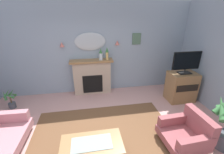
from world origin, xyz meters
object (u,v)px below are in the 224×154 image
at_px(wall_sconce_right, 117,43).
at_px(armchair_by_coffee_table, 187,132).
at_px(mantel_vase_right, 101,54).
at_px(coffee_table, 92,146).
at_px(wall_mirror, 90,42).
at_px(fireplace, 92,77).
at_px(framed_picture, 137,39).
at_px(potted_plant_small_fern, 11,100).
at_px(wall_sconce_left, 62,45).
at_px(mantel_vase_left, 107,53).
at_px(tv_cabinet, 181,87).
at_px(tv_flatscreen, 187,62).

distance_m(wall_sconce_right, armchair_by_coffee_table, 3.12).
relative_size(mantel_vase_right, coffee_table, 0.34).
relative_size(coffee_table, armchair_by_coffee_table, 1.29).
bearing_deg(wall_mirror, wall_sconce_right, -3.37).
xyz_separation_m(fireplace, framed_picture, (1.50, 0.15, 1.18)).
distance_m(wall_mirror, potted_plant_small_fern, 2.83).
distance_m(mantel_vase_right, coffee_table, 2.83).
bearing_deg(wall_mirror, potted_plant_small_fern, -164.07).
xyz_separation_m(wall_sconce_left, potted_plant_small_fern, (-1.50, -0.62, -1.39)).
height_order(mantel_vase_left, tv_cabinet, mantel_vase_left).
bearing_deg(armchair_by_coffee_table, framed_picture, 95.93).
distance_m(fireplace, mantel_vase_right, 0.82).
height_order(mantel_vase_right, tv_flatscreen, tv_flatscreen).
height_order(mantel_vase_right, tv_cabinet, mantel_vase_right).
bearing_deg(armchair_by_coffee_table, wall_sconce_left, 134.74).
bearing_deg(framed_picture, wall_sconce_left, -178.54).
height_order(mantel_vase_left, wall_sconce_left, wall_sconce_left).
distance_m(wall_mirror, wall_sconce_left, 0.85).
bearing_deg(framed_picture, fireplace, -174.23).
distance_m(tv_cabinet, tv_flatscreen, 0.80).
distance_m(mantel_vase_right, mantel_vase_left, 0.20).
height_order(mantel_vase_left, wall_sconce_right, wall_sconce_right).
height_order(armchair_by_coffee_table, tv_cabinet, tv_cabinet).
bearing_deg(fireplace, armchair_by_coffee_table, -55.20).
distance_m(wall_sconce_left, wall_sconce_right, 1.70).
bearing_deg(wall_sconce_left, potted_plant_small_fern, -157.52).
height_order(tv_flatscreen, potted_plant_small_fern, tv_flatscreen).
relative_size(wall_sconce_left, coffee_table, 0.13).
relative_size(mantel_vase_right, mantel_vase_left, 0.95).
relative_size(wall_sconce_right, potted_plant_small_fern, 0.25).
xyz_separation_m(wall_mirror, wall_sconce_left, (-0.85, -0.05, -0.05)).
distance_m(coffee_table, tv_flatscreen, 3.40).
distance_m(mantel_vase_left, tv_flatscreen, 2.35).
relative_size(armchair_by_coffee_table, potted_plant_small_fern, 1.50).
relative_size(armchair_by_coffee_table, tv_cabinet, 0.95).
bearing_deg(tv_cabinet, wall_mirror, 158.10).
bearing_deg(mantel_vase_left, framed_picture, 10.20).
height_order(wall_sconce_left, framed_picture, framed_picture).
height_order(fireplace, mantel_vase_left, mantel_vase_left).
bearing_deg(potted_plant_small_fern, armchair_by_coffee_table, -26.22).
height_order(wall_mirror, wall_sconce_left, wall_mirror).
relative_size(fireplace, wall_sconce_left, 9.71).
distance_m(wall_mirror, armchair_by_coffee_table, 3.53).
distance_m(wall_mirror, wall_sconce_right, 0.85).
bearing_deg(armchair_by_coffee_table, potted_plant_small_fern, 153.78).
height_order(wall_sconce_right, tv_cabinet, wall_sconce_right).
relative_size(fireplace, mantel_vase_left, 3.43).
distance_m(fireplace, coffee_table, 2.66).
height_order(armchair_by_coffee_table, tv_flatscreen, tv_flatscreen).
bearing_deg(mantel_vase_left, armchair_by_coffee_table, -63.18).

